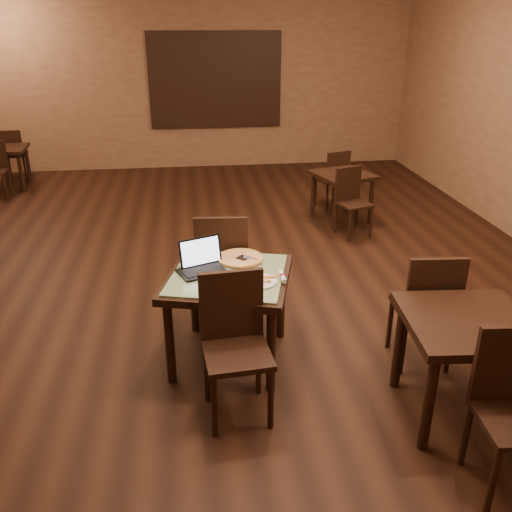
{
  "coord_description": "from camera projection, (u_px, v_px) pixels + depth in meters",
  "views": [
    {
      "loc": [
        -0.06,
        -5.08,
        2.57
      ],
      "look_at": [
        0.44,
        -1.22,
        0.85
      ],
      "focal_mm": 38.0,
      "sensor_mm": 36.0,
      "label": 1
    }
  ],
  "objects": [
    {
      "name": "ground",
      "position": [
        200.0,
        286.0,
        5.65
      ],
      "size": [
        10.0,
        10.0,
        0.0
      ],
      "primitive_type": "plane",
      "color": "black",
      "rests_on": "ground"
    },
    {
      "name": "wall_back",
      "position": [
        187.0,
        83.0,
        9.59
      ],
      "size": [
        8.0,
        0.02,
        3.0
      ],
      "primitive_type": "cube",
      "color": "#956A4B",
      "rests_on": "ground"
    },
    {
      "name": "mural",
      "position": [
        215.0,
        80.0,
        9.59
      ],
      "size": [
        2.34,
        0.05,
        1.64
      ],
      "color": "#254D8B",
      "rests_on": "wall_back"
    },
    {
      "name": "tiled_table",
      "position": [
        228.0,
        286.0,
        4.2
      ],
      "size": [
        1.13,
        1.13,
        0.76
      ],
      "rotation": [
        0.0,
        0.0,
        -0.26
      ],
      "color": "black",
      "rests_on": "ground"
    },
    {
      "name": "chair_main_near",
      "position": [
        235.0,
        337.0,
        3.68
      ],
      "size": [
        0.48,
        0.48,
        1.02
      ],
      "rotation": [
        0.0,
        0.0,
        0.09
      ],
      "color": "black",
      "rests_on": "ground"
    },
    {
      "name": "chair_main_far",
      "position": [
        222.0,
        262.0,
        4.78
      ],
      "size": [
        0.49,
        0.49,
        1.05
      ],
      "rotation": [
        0.0,
        0.0,
        3.06
      ],
      "color": "black",
      "rests_on": "ground"
    },
    {
      "name": "laptop",
      "position": [
        201.0,
        262.0,
        4.21
      ],
      "size": [
        0.41,
        0.38,
        0.24
      ],
      "rotation": [
        0.0,
        0.0,
        0.38
      ],
      "color": "black",
      "rests_on": "tiled_table"
    },
    {
      "name": "plate",
      "position": [
        259.0,
        281.0,
        4.02
      ],
      "size": [
        0.26,
        0.26,
        0.01
      ],
      "primitive_type": "cylinder",
      "color": "white",
      "rests_on": "tiled_table"
    },
    {
      "name": "pizza_slice",
      "position": [
        259.0,
        280.0,
        4.02
      ],
      "size": [
        0.19,
        0.19,
        0.02
      ],
      "primitive_type": null,
      "rotation": [
        0.0,
        0.0,
        0.03
      ],
      "color": "beige",
      "rests_on": "plate"
    },
    {
      "name": "pizza_pan",
      "position": [
        240.0,
        260.0,
        4.39
      ],
      "size": [
        0.39,
        0.39,
        0.01
      ],
      "primitive_type": "cylinder",
      "color": "silver",
      "rests_on": "tiled_table"
    },
    {
      "name": "pizza_whole",
      "position": [
        240.0,
        258.0,
        4.39
      ],
      "size": [
        0.37,
        0.37,
        0.03
      ],
      "color": "beige",
      "rests_on": "pizza_pan"
    },
    {
      "name": "spatula",
      "position": [
        243.0,
        258.0,
        4.37
      ],
      "size": [
        0.23,
        0.23,
        0.01
      ],
      "primitive_type": "cube",
      "rotation": [
        0.0,
        0.0,
        0.81
      ],
      "color": "silver",
      "rests_on": "pizza_whole"
    },
    {
      "name": "napkin_roll",
      "position": [
        282.0,
        276.0,
        4.07
      ],
      "size": [
        0.04,
        0.17,
        0.04
      ],
      "rotation": [
        0.0,
        0.0,
        0.01
      ],
      "color": "white",
      "rests_on": "tiled_table"
    },
    {
      "name": "other_table_a",
      "position": [
        343.0,
        181.0,
        7.28
      ],
      "size": [
        0.89,
        0.89,
        0.66
      ],
      "rotation": [
        0.0,
        0.0,
        0.31
      ],
      "color": "black",
      "rests_on": "ground"
    },
    {
      "name": "other_table_a_chair_near",
      "position": [
        351.0,
        197.0,
        6.85
      ],
      "size": [
        0.47,
        0.47,
        0.86
      ],
      "rotation": [
        0.0,
        0.0,
        0.31
      ],
      "color": "black",
      "rests_on": "ground"
    },
    {
      "name": "other_table_a_chair_far",
      "position": [
        334.0,
        176.0,
        7.76
      ],
      "size": [
        0.47,
        0.47,
        0.86
      ],
      "rotation": [
        0.0,
        0.0,
        3.45
      ],
      "color": "black",
      "rests_on": "ground"
    },
    {
      "name": "other_table_b",
      "position": [
        4.0,
        154.0,
        8.71
      ],
      "size": [
        0.75,
        0.75,
        0.66
      ],
      "rotation": [
        0.0,
        0.0,
        0.06
      ],
      "color": "black",
      "rests_on": "ground"
    },
    {
      "name": "other_table_b_chair_far",
      "position": [
        13.0,
        152.0,
        9.19
      ],
      "size": [
        0.39,
        0.39,
        0.85
      ],
      "rotation": [
        0.0,
        0.0,
        3.2
      ],
      "color": "black",
      "rests_on": "ground"
    },
    {
      "name": "other_table_c",
      "position": [
        466.0,
        336.0,
        3.59
      ],
      "size": [
        0.88,
        0.88,
        0.76
      ],
      "rotation": [
        0.0,
        0.0,
        -0.08
      ],
      "color": "black",
      "rests_on": "ground"
    },
    {
      "name": "other_table_c_chair_far",
      "position": [
        428.0,
        304.0,
        4.14
      ],
      "size": [
        0.46,
        0.46,
        0.99
      ],
      "rotation": [
        0.0,
        0.0,
        3.06
      ],
      "color": "black",
      "rests_on": "ground"
    }
  ]
}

